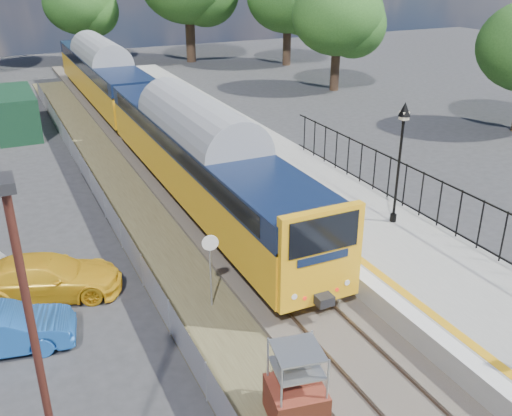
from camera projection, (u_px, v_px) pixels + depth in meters
ground at (369, 376)px, 15.05m from camera, size 120.00×120.00×0.00m
track_bed at (217, 230)px, 22.81m from camera, size 5.90×80.00×0.29m
platform at (339, 217)px, 23.11m from camera, size 5.00×70.00×0.90m
platform_edge at (295, 216)px, 22.12m from camera, size 0.90×70.00×0.01m
victorian_lamp_north at (402, 135)px, 20.33m from camera, size 0.44×0.44×4.60m
palisade_fence at (498, 233)px, 18.71m from camera, size 0.12×26.00×2.00m
wire_fence at (110, 214)px, 23.07m from camera, size 0.06×52.00×1.20m
tree_line at (92, 2)px, 47.58m from camera, size 56.80×43.80×11.88m
train at (138, 102)px, 33.12m from camera, size 2.82×40.83×3.51m
brick_plinth at (296, 386)px, 13.28m from camera, size 1.49×1.49×2.07m
speed_sign at (210, 260)px, 17.33m from camera, size 0.51×0.15×2.55m
carpark_lamp at (44, 389)px, 8.39m from camera, size 0.25×0.50×7.67m
car_blue at (0, 330)px, 15.81m from camera, size 4.19×2.10×1.32m
car_yellow at (46, 277)px, 18.36m from camera, size 5.09×3.22×1.37m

